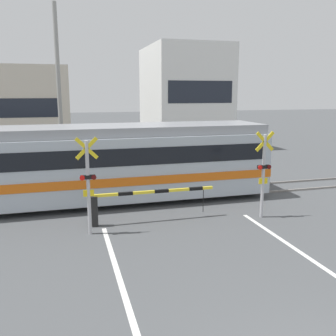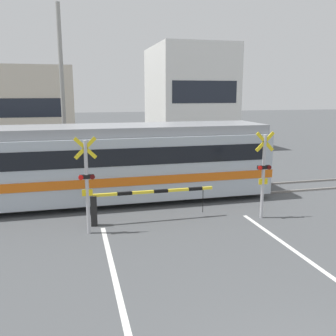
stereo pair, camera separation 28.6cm
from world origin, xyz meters
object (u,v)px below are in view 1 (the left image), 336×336
object	(u,v)px
commuter_train	(35,165)
crossing_barrier_far	(170,162)
pedestrian	(115,154)
crossing_signal_right	(263,171)
crossing_barrier_near	(130,200)
crossing_signal_left	(88,182)

from	to	relation	value
commuter_train	crossing_barrier_far	world-z (taller)	commuter_train
pedestrian	crossing_signal_right	bearing A→B (deg)	-68.12
crossing_barrier_far	pedestrian	world-z (taller)	pedestrian
crossing_barrier_near	pedestrian	bearing A→B (deg)	85.44
commuter_train	pedestrian	distance (m)	7.10
crossing_signal_left	crossing_barrier_near	bearing A→B (deg)	25.34
crossing_barrier_far	crossing_signal_right	world-z (taller)	crossing_signal_right
crossing_barrier_near	pedestrian	size ratio (longest dim) A/B	2.64
crossing_signal_right	pedestrian	distance (m)	10.23
crossing_barrier_near	crossing_signal_right	bearing A→B (deg)	-8.18
crossing_signal_right	pedestrian	world-z (taller)	crossing_signal_right
commuter_train	pedestrian	size ratio (longest dim) A/B	11.52
commuter_train	crossing_barrier_far	bearing A→B (deg)	28.03
commuter_train	crossing_barrier_near	distance (m)	4.29
crossing_barrier_near	pedestrian	xyz separation A→B (m)	(0.70, 8.82, 0.12)
crossing_barrier_far	crossing_signal_right	distance (m)	7.00
crossing_barrier_near	crossing_barrier_far	size ratio (longest dim) A/B	1.00
crossing_signal_left	crossing_signal_right	xyz separation A→B (m)	(5.87, 0.00, 0.00)
pedestrian	commuter_train	bearing A→B (deg)	-122.43
crossing_barrier_far	crossing_barrier_near	bearing A→B (deg)	-116.96
commuter_train	crossing_barrier_far	xyz separation A→B (m)	(6.22, 3.31, -0.83)
crossing_signal_left	pedestrian	distance (m)	9.72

